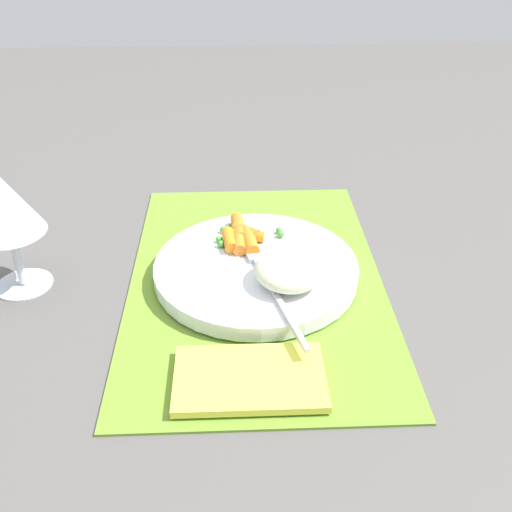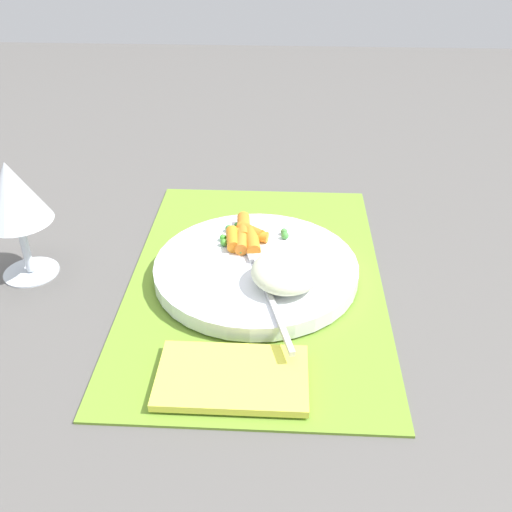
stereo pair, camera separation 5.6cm
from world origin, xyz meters
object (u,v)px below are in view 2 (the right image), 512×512
(rice_mound, at_px, (286,272))
(fork, at_px, (263,280))
(napkin, at_px, (232,377))
(carrot_portion, at_px, (245,235))
(wine_glass, at_px, (14,194))
(plate, at_px, (256,269))

(rice_mound, height_order, fork, rice_mound)
(fork, bearing_deg, rice_mound, -97.78)
(rice_mound, xyz_separation_m, fork, (0.00, 0.03, -0.01))
(fork, xyz_separation_m, napkin, (-0.14, 0.02, -0.02))
(carrot_portion, height_order, wine_glass, wine_glass)
(rice_mound, height_order, napkin, rice_mound)
(rice_mound, bearing_deg, plate, 40.41)
(fork, height_order, wine_glass, wine_glass)
(napkin, bearing_deg, carrot_portion, 0.71)
(rice_mound, height_order, carrot_portion, rice_mound)
(fork, bearing_deg, wine_glass, 81.72)
(napkin, bearing_deg, rice_mound, -19.89)
(plate, bearing_deg, napkin, 175.67)
(wine_glass, bearing_deg, carrot_portion, -80.03)
(rice_mound, xyz_separation_m, wine_glass, (0.05, 0.32, 0.07))
(plate, height_order, wine_glass, wine_glass)
(fork, bearing_deg, plate, 15.13)
(rice_mound, relative_size, napkin, 0.55)
(carrot_portion, height_order, fork, carrot_portion)
(wine_glass, bearing_deg, plate, -90.78)
(carrot_portion, xyz_separation_m, napkin, (-0.23, -0.00, -0.02))
(plate, xyz_separation_m, napkin, (-0.18, 0.01, -0.01))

